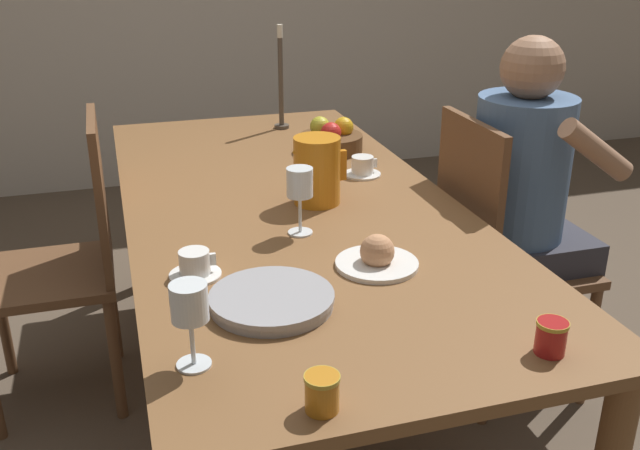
{
  "coord_description": "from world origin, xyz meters",
  "views": [
    {
      "loc": [
        -0.49,
        -1.94,
        1.49
      ],
      "look_at": [
        0.0,
        -0.32,
        0.77
      ],
      "focal_mm": 40.0,
      "sensor_mm": 36.0,
      "label": 1
    }
  ],
  "objects": [
    {
      "name": "chair_opposite",
      "position": [
        -0.67,
        0.27,
        0.51
      ],
      "size": [
        0.42,
        0.42,
        0.96
      ],
      "rotation": [
        0.0,
        0.0,
        1.57
      ],
      "color": "brown",
      "rests_on": "ground_plane"
    },
    {
      "name": "teacup_across",
      "position": [
        0.29,
        0.16,
        0.75
      ],
      "size": [
        0.12,
        0.12,
        0.06
      ],
      "color": "white",
      "rests_on": "dining_table"
    },
    {
      "name": "candlestick_tall",
      "position": [
        0.18,
        0.82,
        0.89
      ],
      "size": [
        0.06,
        0.06,
        0.41
      ],
      "color": "#4C4238",
      "rests_on": "dining_table"
    },
    {
      "name": "wine_glass_water",
      "position": [
        -0.03,
        -0.24,
        0.86
      ],
      "size": [
        0.07,
        0.07,
        0.18
      ],
      "color": "white",
      "rests_on": "dining_table"
    },
    {
      "name": "wine_glass_juice",
      "position": [
        -0.39,
        -0.79,
        0.85
      ],
      "size": [
        0.07,
        0.07,
        0.17
      ],
      "color": "white",
      "rests_on": "dining_table"
    },
    {
      "name": "dining_table",
      "position": [
        0.0,
        0.0,
        0.64
      ],
      "size": [
        0.96,
        2.11,
        0.72
      ],
      "color": "brown",
      "rests_on": "ground_plane"
    },
    {
      "name": "jam_jar_red",
      "position": [
        0.28,
        -0.94,
        0.76
      ],
      "size": [
        0.06,
        0.06,
        0.07
      ],
      "color": "#A81E1E",
      "rests_on": "dining_table"
    },
    {
      "name": "teacup_near_person",
      "position": [
        -0.34,
        -0.42,
        0.75
      ],
      "size": [
        0.12,
        0.12,
        0.06
      ],
      "color": "white",
      "rests_on": "dining_table"
    },
    {
      "name": "fruit_bowl",
      "position": [
        0.27,
        0.45,
        0.77
      ],
      "size": [
        0.23,
        0.23,
        0.12
      ],
      "color": "brown",
      "rests_on": "dining_table"
    },
    {
      "name": "person_seated",
      "position": [
        0.76,
        -0.1,
        0.71
      ],
      "size": [
        0.39,
        0.41,
        1.19
      ],
      "rotation": [
        0.0,
        0.0,
        -1.57
      ],
      "color": "#33333D",
      "rests_on": "ground_plane"
    },
    {
      "name": "jam_jar_amber",
      "position": [
        -0.2,
        -0.98,
        0.76
      ],
      "size": [
        0.06,
        0.06,
        0.07
      ],
      "color": "#C67A1E",
      "rests_on": "dining_table"
    },
    {
      "name": "bread_plate",
      "position": [
        0.09,
        -0.49,
        0.75
      ],
      "size": [
        0.2,
        0.2,
        0.08
      ],
      "color": "white",
      "rests_on": "dining_table"
    },
    {
      "name": "ground_plane",
      "position": [
        0.0,
        0.0,
        0.0
      ],
      "size": [
        20.0,
        20.0,
        0.0
      ],
      "primitive_type": "plane",
      "color": "brown"
    },
    {
      "name": "red_pitcher",
      "position": [
        0.08,
        -0.03,
        0.83
      ],
      "size": [
        0.16,
        0.14,
        0.2
      ],
      "color": "orange",
      "rests_on": "dining_table"
    },
    {
      "name": "chair_person_side",
      "position": [
        0.67,
        -0.1,
        0.51
      ],
      "size": [
        0.42,
        0.42,
        0.96
      ],
      "rotation": [
        0.0,
        0.0,
        -1.57
      ],
      "color": "brown",
      "rests_on": "ground_plane"
    },
    {
      "name": "serving_tray",
      "position": [
        -0.2,
        -0.61,
        0.74
      ],
      "size": [
        0.27,
        0.27,
        0.03
      ],
      "color": "#9E9EA3",
      "rests_on": "dining_table"
    }
  ]
}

